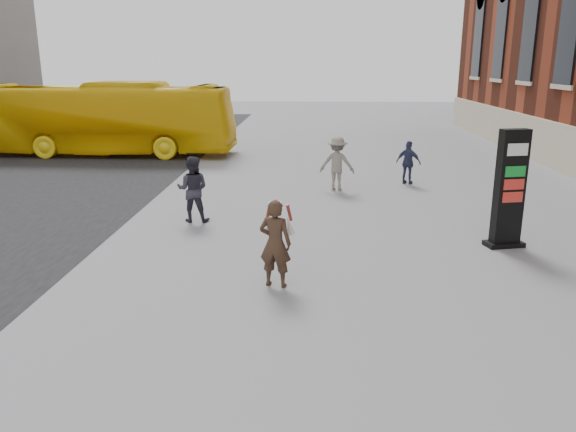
{
  "coord_description": "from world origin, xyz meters",
  "views": [
    {
      "loc": [
        -0.14,
        -10.53,
        4.1
      ],
      "look_at": [
        -0.6,
        0.35,
        1.09
      ],
      "focal_mm": 35.0,
      "sensor_mm": 36.0,
      "label": 1
    }
  ],
  "objects_px": {
    "woman": "(275,242)",
    "info_pylon": "(510,189)",
    "pedestrian_a": "(193,189)",
    "pedestrian_c": "(408,163)",
    "bus": "(104,119)",
    "pedestrian_b": "(337,163)"
  },
  "relations": [
    {
      "from": "pedestrian_b",
      "to": "pedestrian_c",
      "type": "height_order",
      "value": "pedestrian_b"
    },
    {
      "from": "bus",
      "to": "pedestrian_c",
      "type": "distance_m",
      "value": 13.96
    },
    {
      "from": "woman",
      "to": "info_pylon",
      "type": "bearing_deg",
      "value": -140.13
    },
    {
      "from": "pedestrian_c",
      "to": "info_pylon",
      "type": "bearing_deg",
      "value": 128.33
    },
    {
      "from": "pedestrian_a",
      "to": "pedestrian_b",
      "type": "distance_m",
      "value": 5.57
    },
    {
      "from": "pedestrian_a",
      "to": "pedestrian_c",
      "type": "xyz_separation_m",
      "value": [
        6.44,
        4.99,
        -0.13
      ]
    },
    {
      "from": "info_pylon",
      "to": "pedestrian_c",
      "type": "bearing_deg",
      "value": 86.11
    },
    {
      "from": "pedestrian_b",
      "to": "bus",
      "type": "bearing_deg",
      "value": -24.65
    },
    {
      "from": "pedestrian_a",
      "to": "pedestrian_c",
      "type": "relative_size",
      "value": 1.17
    },
    {
      "from": "bus",
      "to": "pedestrian_c",
      "type": "bearing_deg",
      "value": -113.47
    },
    {
      "from": "info_pylon",
      "to": "bus",
      "type": "bearing_deg",
      "value": 124.44
    },
    {
      "from": "info_pylon",
      "to": "bus",
      "type": "distance_m",
      "value": 18.66
    },
    {
      "from": "bus",
      "to": "pedestrian_a",
      "type": "bearing_deg",
      "value": -148.85
    },
    {
      "from": "woman",
      "to": "pedestrian_b",
      "type": "xyz_separation_m",
      "value": [
        1.49,
        8.29,
        0.02
      ]
    },
    {
      "from": "pedestrian_a",
      "to": "info_pylon",
      "type": "bearing_deg",
      "value": 167.37
    },
    {
      "from": "pedestrian_b",
      "to": "info_pylon",
      "type": "bearing_deg",
      "value": 131.51
    },
    {
      "from": "pedestrian_a",
      "to": "pedestrian_b",
      "type": "height_order",
      "value": "pedestrian_b"
    },
    {
      "from": "info_pylon",
      "to": "pedestrian_b",
      "type": "relative_size",
      "value": 1.52
    },
    {
      "from": "info_pylon",
      "to": "pedestrian_c",
      "type": "distance_m",
      "value": 6.89
    },
    {
      "from": "pedestrian_a",
      "to": "bus",
      "type": "bearing_deg",
      "value": -59.35
    },
    {
      "from": "info_pylon",
      "to": "bus",
      "type": "xyz_separation_m",
      "value": [
        -13.78,
        12.57,
        0.28
      ]
    },
    {
      "from": "bus",
      "to": "pedestrian_b",
      "type": "xyz_separation_m",
      "value": [
        10.18,
        -6.85,
        -0.74
      ]
    }
  ]
}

